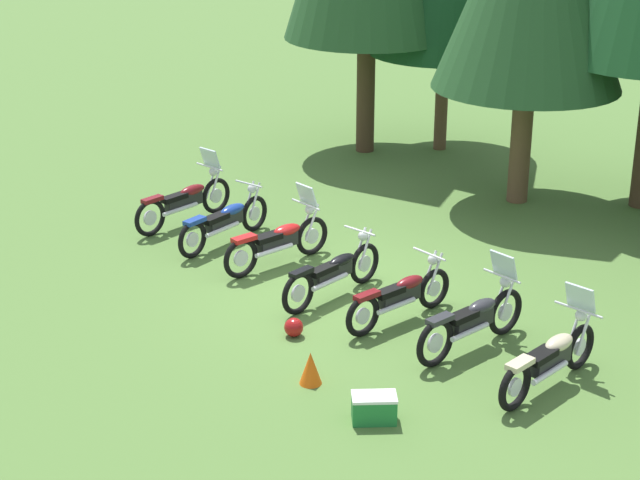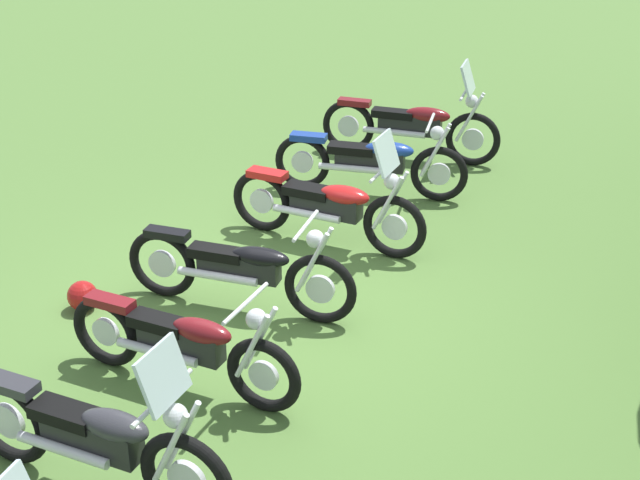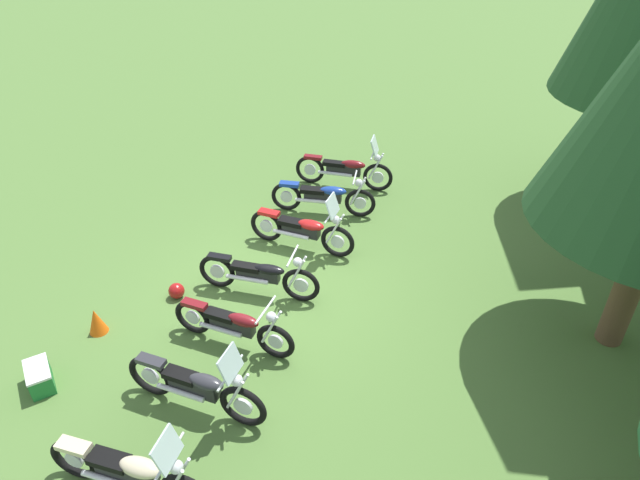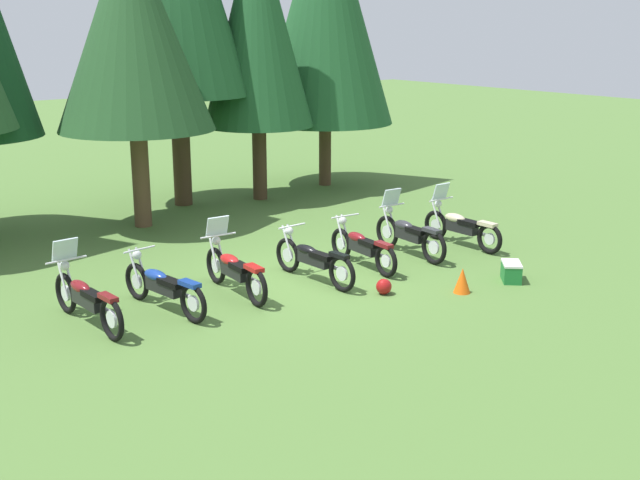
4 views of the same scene
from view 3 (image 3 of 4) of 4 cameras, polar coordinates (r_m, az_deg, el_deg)
ground_plane at (r=10.65m, az=-5.07°, el=-5.32°), size 80.00×80.00×0.00m
motorcycle_0 at (r=13.78m, az=2.58°, el=7.17°), size 0.73×2.42×1.37m
motorcycle_1 at (r=12.69m, az=0.39°, el=4.48°), size 0.65×2.38×1.00m
motorcycle_2 at (r=11.49m, az=-1.78°, el=1.11°), size 0.74×2.31×1.37m
motorcycle_3 at (r=10.38m, az=-6.20°, el=-3.50°), size 0.66×2.35×1.01m
motorcycle_4 at (r=9.42m, az=-8.75°, el=-8.52°), size 0.69×2.22×0.99m
motorcycle_5 at (r=8.55m, az=-12.42°, el=-14.28°), size 0.69×2.29×1.38m
motorcycle_6 at (r=7.93m, az=-18.79°, el=-21.30°), size 0.76×2.29×1.35m
picnic_cooler at (r=9.85m, az=-26.55°, el=-12.32°), size 0.65×0.66×0.38m
traffic_cone at (r=10.40m, az=-21.74°, el=-7.63°), size 0.32×0.32×0.48m
dropped_helmet at (r=10.75m, az=-14.35°, el=-5.01°), size 0.30×0.30×0.30m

